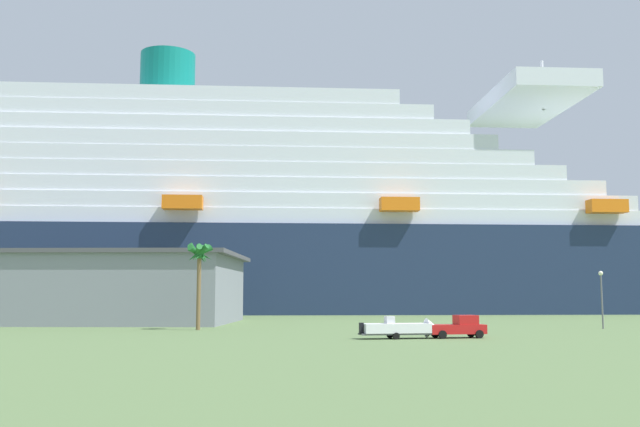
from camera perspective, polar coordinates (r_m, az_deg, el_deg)
ground_plane at (r=116.54m, az=4.59°, el=-8.61°), size 600.00×600.00×0.00m
cruise_ship at (r=162.18m, az=-3.63°, el=-1.19°), size 228.89×39.35×65.91m
terminal_building at (r=113.70m, az=-21.07°, el=-5.65°), size 59.45×33.26×10.26m
pickup_truck at (r=70.78m, az=11.12°, el=-8.99°), size 5.81×2.84×2.20m
small_boat_on_trailer at (r=68.86m, az=6.76°, el=-9.21°), size 8.98×2.89×2.15m
palm_tree at (r=86.39m, az=-9.72°, el=-3.63°), size 3.35×3.42×10.41m
street_lamp at (r=94.60m, az=21.78°, el=-5.79°), size 0.56×0.56×7.11m
parked_car_blue_suv at (r=101.40m, az=-10.98°, el=-8.34°), size 4.78×2.16×1.58m
parked_car_white_van at (r=100.77m, az=-17.16°, el=-8.19°), size 4.58×2.53×1.58m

